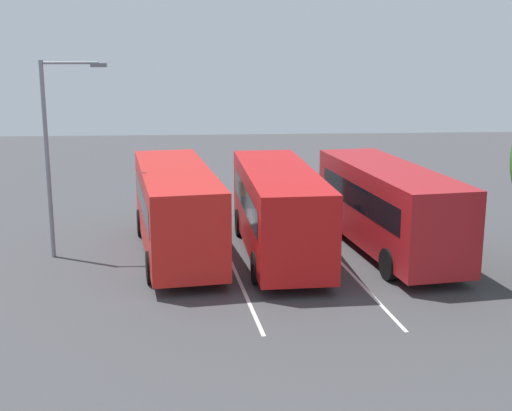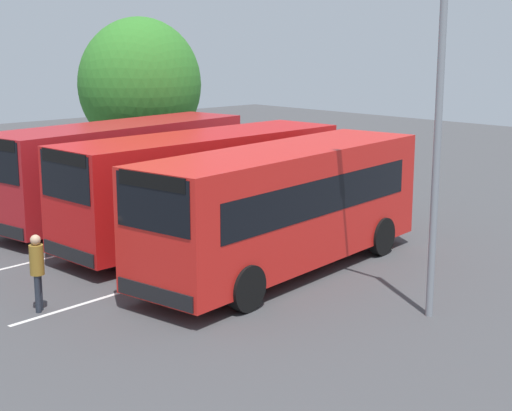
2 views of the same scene
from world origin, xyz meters
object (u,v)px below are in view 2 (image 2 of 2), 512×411
at_px(pedestrian, 37,266).
at_px(depot_tree, 140,85).
at_px(bus_center_right, 284,205).
at_px(bus_far_left, 121,168).
at_px(street_lamp, 429,128).
at_px(bus_center_left, 203,183).

height_order(pedestrian, depot_tree, depot_tree).
bearing_deg(bus_center_right, depot_tree, -118.04).
relative_size(pedestrian, depot_tree, 0.26).
distance_m(bus_far_left, depot_tree, 7.23).
height_order(street_lamp, depot_tree, street_lamp).
bearing_deg(bus_center_left, depot_tree, -117.68).
height_order(bus_center_right, street_lamp, street_lamp).
height_order(bus_center_right, depot_tree, depot_tree).
distance_m(bus_center_left, bus_center_right, 3.80).
xyz_separation_m(bus_far_left, pedestrian, (6.44, 6.31, -0.76)).
relative_size(bus_far_left, bus_center_left, 1.01).
relative_size(bus_far_left, depot_tree, 1.40).
bearing_deg(bus_far_left, depot_tree, -139.04).
bearing_deg(depot_tree, street_lamp, 74.76).
xyz_separation_m(pedestrian, street_lamp, (-6.18, 5.95, 3.10)).
bearing_deg(bus_far_left, bus_center_right, 80.20).
distance_m(bus_center_left, pedestrian, 6.97).
xyz_separation_m(bus_center_right, depot_tree, (-4.73, -13.08, 2.35)).
height_order(bus_far_left, depot_tree, depot_tree).
relative_size(bus_far_left, bus_center_right, 1.00).
bearing_deg(bus_far_left, bus_center_left, 83.89).
bearing_deg(bus_center_right, bus_center_left, -103.96).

